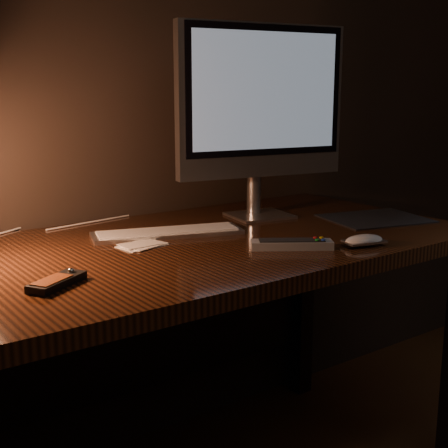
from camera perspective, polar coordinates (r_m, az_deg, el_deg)
desk at (r=1.64m, az=-5.89°, el=-5.77°), size 1.60×0.75×0.75m
monitor at (r=1.84m, az=3.52°, el=10.80°), size 0.53×0.18×0.56m
keyboard at (r=1.64m, az=-5.18°, el=-0.77°), size 0.41×0.22×0.01m
mousepad at (r=1.89m, az=13.64°, el=0.50°), size 0.33×0.29×0.00m
mouse at (r=1.56m, az=12.67°, el=-1.61°), size 0.11×0.08×0.02m
media_remote at (r=1.26m, az=-15.03°, el=-5.10°), size 0.14×0.11×0.02m
tv_remote at (r=1.51m, az=6.21°, el=-1.84°), size 0.19×0.15×0.03m
papers at (r=1.54m, az=-7.51°, el=-1.92°), size 0.12×0.09×0.01m
cable at (r=1.75m, az=-16.36°, el=-0.58°), size 0.55×0.18×0.00m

